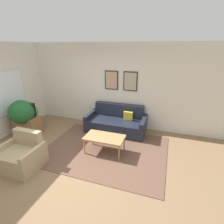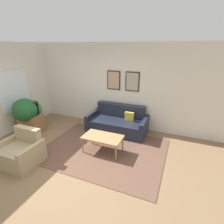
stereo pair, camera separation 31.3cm
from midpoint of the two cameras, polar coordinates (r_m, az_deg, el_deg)
name	(u,v)px [view 1 (the left image)]	position (r m, az deg, el deg)	size (l,w,h in m)	color
ground_plane	(69,165)	(4.37, -15.80, -16.38)	(16.00, 16.00, 0.00)	#846647
area_rug	(105,150)	(4.74, -4.16, -12.21)	(3.13, 2.38, 0.01)	brown
wall_back	(107,86)	(5.84, -3.29, 8.61)	(8.00, 0.09, 2.70)	silver
couch	(117,123)	(5.60, -0.09, -3.48)	(1.86, 0.90, 0.82)	#1E2333
coffee_table	(104,138)	(4.46, -4.51, -8.53)	(0.99, 0.56, 0.44)	#A87F51
tv_stand	(28,125)	(6.08, -27.11, -3.87)	(0.74, 0.47, 0.56)	olive
tv	(25,110)	(5.91, -27.87, 0.52)	(0.55, 0.28, 0.43)	black
armchair	(22,156)	(4.58, -29.19, -12.45)	(0.88, 0.76, 0.79)	tan
potted_plant_tall	(22,113)	(5.83, -28.78, -0.41)	(0.71, 0.71, 1.12)	#935638
potted_plant_by_window	(31,119)	(6.31, -26.23, -2.13)	(0.38, 0.38, 0.62)	#935638
potted_plant_small	(29,113)	(6.36, -26.85, -0.18)	(0.58, 0.58, 0.86)	#383D42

